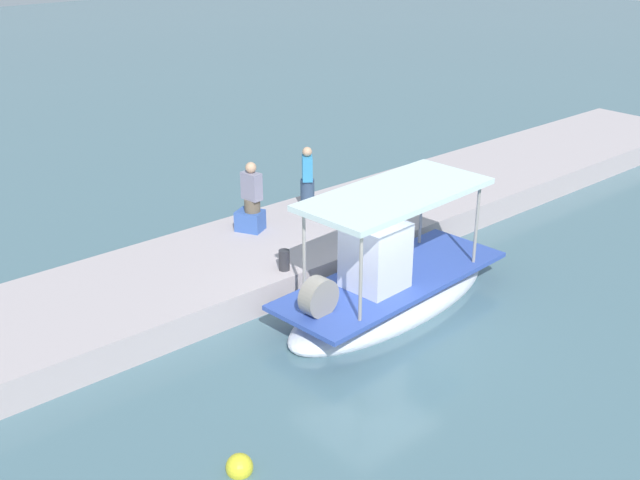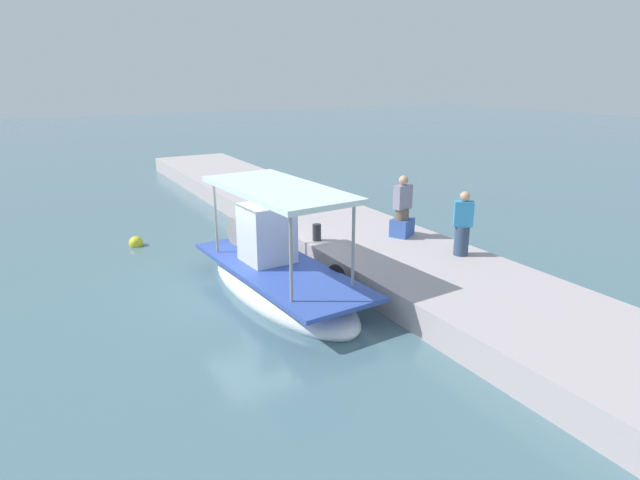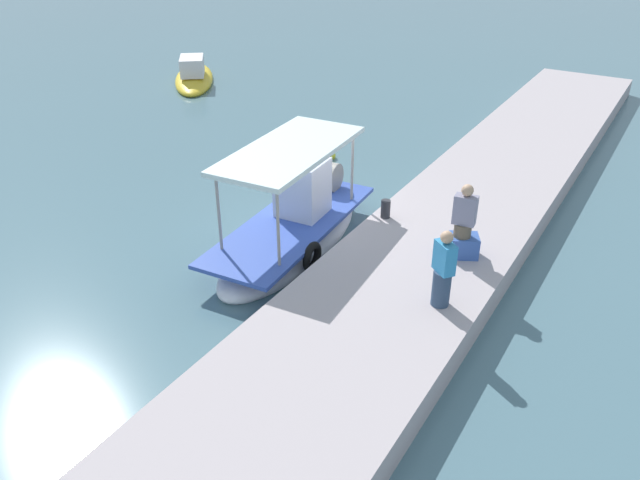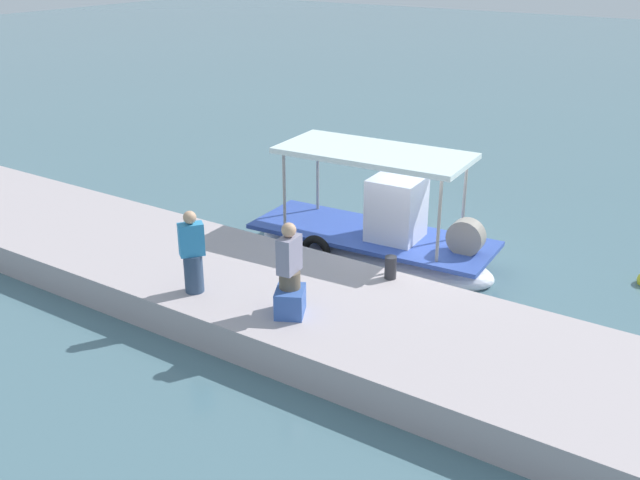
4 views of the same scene
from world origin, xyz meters
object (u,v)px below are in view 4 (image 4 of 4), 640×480
fisherman_near_bollard (290,273)px  cargo_crate (290,301)px  fisherman_by_crate (192,256)px  mooring_bollard (391,267)px  main_fishing_boat (375,242)px

fisherman_near_bollard → cargo_crate: 0.55m
fisherman_near_bollard → cargo_crate: size_ratio=2.76×
fisherman_by_crate → fisherman_near_bollard: bearing=9.3°
cargo_crate → mooring_bollard: bearing=71.3°
main_fishing_boat → cargo_crate: (0.60, -4.19, 0.44)m
main_fishing_boat → fisherman_by_crate: 4.80m
mooring_bollard → fisherman_by_crate: bearing=-137.7°
main_fishing_boat → mooring_bollard: size_ratio=12.87×
fisherman_near_bollard → cargo_crate: (0.04, -0.06, -0.54)m
fisherman_by_crate → cargo_crate: 2.16m
fisherman_by_crate → mooring_bollard: 3.92m
main_fishing_boat → fisherman_by_crate: bearing=-108.3°
main_fishing_boat → cargo_crate: size_ratio=9.50×
mooring_bollard → cargo_crate: bearing=-108.7°
main_fishing_boat → fisherman_near_bollard: bearing=-82.3°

